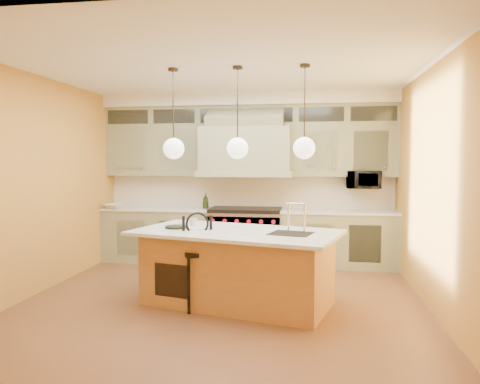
% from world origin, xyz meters
% --- Properties ---
extents(floor, '(5.00, 5.00, 0.00)m').
position_xyz_m(floor, '(0.00, 0.00, 0.00)').
color(floor, brown).
rests_on(floor, ground).
extents(ceiling, '(5.00, 5.00, 0.00)m').
position_xyz_m(ceiling, '(0.00, 0.00, 2.90)').
color(ceiling, white).
rests_on(ceiling, wall_back).
extents(wall_back, '(5.00, 0.00, 5.00)m').
position_xyz_m(wall_back, '(0.00, 2.50, 1.45)').
color(wall_back, '#BE8634').
rests_on(wall_back, ground).
extents(wall_front, '(5.00, 0.00, 5.00)m').
position_xyz_m(wall_front, '(0.00, -2.50, 1.45)').
color(wall_front, '#BE8634').
rests_on(wall_front, ground).
extents(wall_left, '(0.00, 5.00, 5.00)m').
position_xyz_m(wall_left, '(-2.50, 0.00, 1.45)').
color(wall_left, '#BE8634').
rests_on(wall_left, ground).
extents(wall_right, '(0.00, 5.00, 5.00)m').
position_xyz_m(wall_right, '(2.50, 0.00, 1.45)').
color(wall_right, '#BE8634').
rests_on(wall_right, ground).
extents(back_cabinetry, '(5.00, 0.77, 2.90)m').
position_xyz_m(back_cabinetry, '(0.00, 2.23, 1.43)').
color(back_cabinetry, gray).
rests_on(back_cabinetry, floor).
extents(range, '(1.20, 0.74, 0.96)m').
position_xyz_m(range, '(0.00, 2.14, 0.49)').
color(range, silver).
rests_on(range, floor).
extents(kitchen_island, '(2.70, 1.88, 1.35)m').
position_xyz_m(kitchen_island, '(0.21, -0.08, 0.47)').
color(kitchen_island, '#A4733A').
rests_on(kitchen_island, floor).
extents(counter_stool, '(0.53, 0.53, 1.15)m').
position_xyz_m(counter_stool, '(-0.22, -0.29, 0.65)').
color(counter_stool, black).
rests_on(counter_stool, floor).
extents(microwave, '(0.54, 0.37, 0.30)m').
position_xyz_m(microwave, '(1.95, 2.25, 1.45)').
color(microwave, black).
rests_on(microwave, back_cabinetry).
extents(oil_bottle_a, '(0.11, 0.11, 0.27)m').
position_xyz_m(oil_bottle_a, '(-0.70, 2.15, 1.07)').
color(oil_bottle_a, black).
rests_on(oil_bottle_a, back_cabinetry).
extents(oil_bottle_b, '(0.09, 0.09, 0.18)m').
position_xyz_m(oil_bottle_b, '(-0.70, 2.15, 1.03)').
color(oil_bottle_b, black).
rests_on(oil_bottle_b, back_cabinetry).
extents(fruit_bowl, '(0.33, 0.33, 0.07)m').
position_xyz_m(fruit_bowl, '(-2.29, 1.92, 0.98)').
color(fruit_bowl, silver).
rests_on(fruit_bowl, back_cabinetry).
extents(cup, '(0.12, 0.12, 0.10)m').
position_xyz_m(cup, '(-0.43, 0.21, 0.97)').
color(cup, beige).
rests_on(cup, kitchen_island).
extents(pendant_left, '(0.26, 0.26, 1.11)m').
position_xyz_m(pendant_left, '(-0.59, -0.08, 1.95)').
color(pendant_left, '#2D2319').
rests_on(pendant_left, ceiling).
extents(pendant_center, '(0.26, 0.26, 1.11)m').
position_xyz_m(pendant_center, '(0.21, -0.08, 1.95)').
color(pendant_center, '#2D2319').
rests_on(pendant_center, ceiling).
extents(pendant_right, '(0.26, 0.26, 1.11)m').
position_xyz_m(pendant_right, '(1.01, -0.08, 1.95)').
color(pendant_right, '#2D2319').
rests_on(pendant_right, ceiling).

